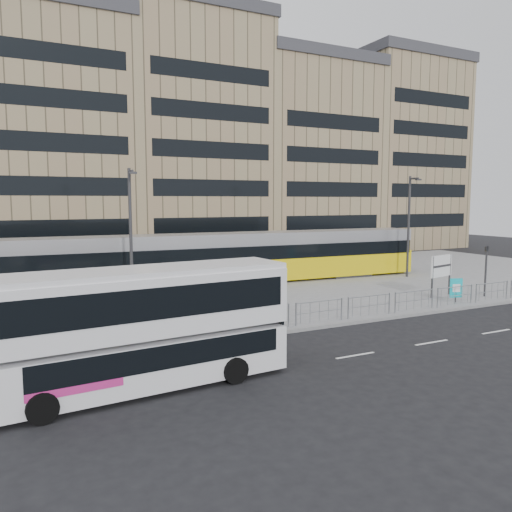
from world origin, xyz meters
name	(u,v)px	position (x,y,z in m)	size (l,w,h in m)	color
ground	(337,327)	(0.00, 0.00, 0.00)	(120.00, 120.00, 0.00)	black
plaza	(235,286)	(0.00, 12.00, 0.07)	(64.00, 24.00, 0.15)	slate
kerb	(337,325)	(0.00, 0.05, 0.07)	(64.00, 0.25, 0.17)	gray
building_row	(164,136)	(1.55, 34.27, 12.91)	(70.40, 18.40, 31.20)	maroon
pedestrian_barrier	(364,301)	(2.00, 0.50, 0.98)	(32.07, 0.07, 1.10)	#979A9F
road_markings	(414,345)	(1.00, -4.00, 0.01)	(62.00, 0.12, 0.01)	white
double_decker_bus	(140,325)	(-10.27, -3.76, 2.09)	(9.81, 3.02, 3.86)	white
tram	(228,258)	(-0.15, 12.91, 1.94)	(30.41, 4.06, 3.57)	#DEC00C
station_sign	(441,268)	(9.69, 2.84, 1.91)	(2.17, 0.60, 2.54)	#2D2D30
ad_panel	(456,288)	(9.07, 1.11, 0.96)	(0.72, 0.30, 1.39)	#2D2D30
pedestrian	(225,298)	(-3.97, 4.41, 0.95)	(0.59, 0.38, 1.61)	black
traffic_light_west	(207,290)	(-6.26, 0.92, 2.12)	(0.19, 0.22, 3.10)	#2D2D30
traffic_light_east	(486,264)	(12.11, 1.62, 2.12)	(0.20, 0.23, 3.10)	#2D2D30
lamp_post_west	(131,231)	(-7.76, 8.79, 4.33)	(0.45, 1.04, 7.62)	#2D2D30
lamp_post_east	(409,222)	(13.52, 9.75, 4.36)	(0.45, 1.04, 7.69)	#2D2D30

